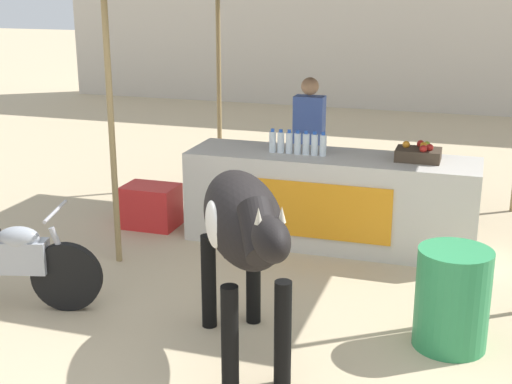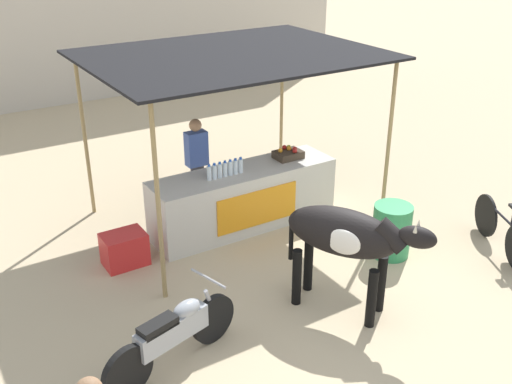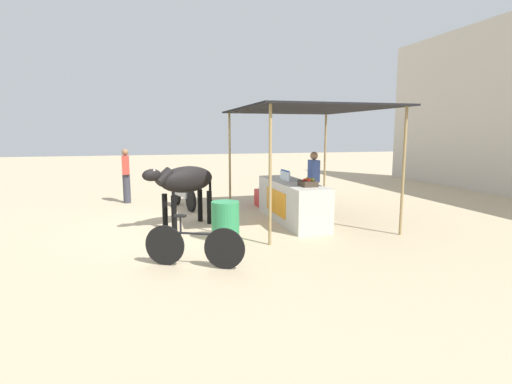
{
  "view_description": "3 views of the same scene",
  "coord_description": "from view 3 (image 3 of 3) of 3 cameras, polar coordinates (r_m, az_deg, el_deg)",
  "views": [
    {
      "loc": [
        1.44,
        -4.83,
        2.71
      ],
      "look_at": [
        -0.39,
        0.86,
        0.91
      ],
      "focal_mm": 50.0,
      "sensor_mm": 36.0,
      "label": 1
    },
    {
      "loc": [
        -4.34,
        -5.09,
        4.56
      ],
      "look_at": [
        -0.44,
        1.13,
        1.12
      ],
      "focal_mm": 42.0,
      "sensor_mm": 36.0,
      "label": 2
    },
    {
      "loc": [
        8.99,
        -1.15,
        2.15
      ],
      "look_at": [
        0.13,
        1.27,
        0.76
      ],
      "focal_mm": 28.0,
      "sensor_mm": 36.0,
      "label": 3
    }
  ],
  "objects": [
    {
      "name": "ground_plane",
      "position": [
        9.32,
        -7.77,
        -4.83
      ],
      "size": [
        60.0,
        60.0,
        0.0
      ],
      "primitive_type": "plane",
      "color": "tan"
    },
    {
      "name": "stall_counter",
      "position": [
        9.74,
        5.09,
        -1.32
      ],
      "size": [
        3.0,
        0.82,
        0.96
      ],
      "color": "beige",
      "rests_on": "ground"
    },
    {
      "name": "stall_awning",
      "position": [
        9.72,
        6.97,
        11.13
      ],
      "size": [
        4.2,
        3.2,
        2.7
      ],
      "color": "black",
      "rests_on": "ground"
    },
    {
      "name": "water_bottle_row",
      "position": [
        9.97,
        4.18,
        2.37
      ],
      "size": [
        0.61,
        0.07,
        0.25
      ],
      "color": "silver",
      "rests_on": "stall_counter"
    },
    {
      "name": "fruit_crate",
      "position": [
        8.88,
        7.44,
        1.28
      ],
      "size": [
        0.44,
        0.32,
        0.18
      ],
      "color": "#3F3326",
      "rests_on": "stall_counter"
    },
    {
      "name": "vendor_behind_counter",
      "position": [
        10.35,
        8.22,
        1.28
      ],
      "size": [
        0.34,
        0.22,
        1.65
      ],
      "color": "#383842",
      "rests_on": "ground"
    },
    {
      "name": "cooler_box",
      "position": [
        11.65,
        1.16,
        -0.85
      ],
      "size": [
        0.6,
        0.44,
        0.48
      ],
      "primitive_type": "cube",
      "color": "red",
      "rests_on": "ground"
    },
    {
      "name": "water_barrel",
      "position": [
        7.98,
        -4.39,
        -4.16
      ],
      "size": [
        0.56,
        0.56,
        0.78
      ],
      "primitive_type": "cylinder",
      "color": "#2D8C51",
      "rests_on": "ground"
    },
    {
      "name": "cow",
      "position": [
        9.19,
        -10.19,
        1.48
      ],
      "size": [
        1.22,
        1.76,
        1.44
      ],
      "color": "black",
      "rests_on": "ground"
    },
    {
      "name": "motorcycle_parked",
      "position": [
        11.49,
        -10.34,
        -0.17
      ],
      "size": [
        1.76,
        0.69,
        0.9
      ],
      "color": "black",
      "rests_on": "ground"
    },
    {
      "name": "bicycle_leaning",
      "position": [
        6.5,
        -8.87,
        -7.6
      ],
      "size": [
        0.77,
        1.51,
        0.85
      ],
      "color": "black",
      "rests_on": "ground"
    },
    {
      "name": "passerby_on_street",
      "position": [
        12.72,
        -18.07,
        2.29
      ],
      "size": [
        0.34,
        0.22,
        1.65
      ],
      "color": "#383842",
      "rests_on": "ground"
    }
  ]
}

